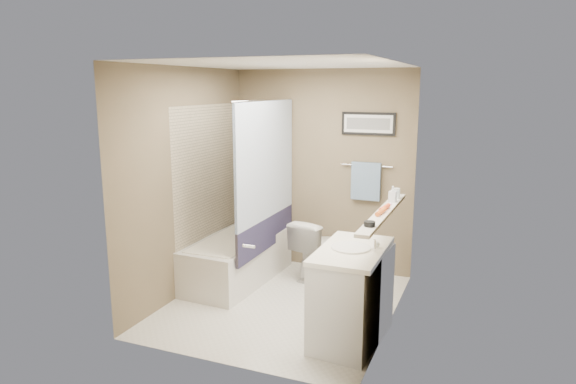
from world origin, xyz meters
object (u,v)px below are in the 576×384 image
at_px(hair_brush_front, 381,212).
at_px(glass_jar, 396,193).
at_px(soap_bottle, 393,194).
at_px(bathtub, 237,259).
at_px(hair_brush_back, 385,208).
at_px(vanity, 352,297).
at_px(candle_bowl_near, 370,224).
at_px(toilet, 317,248).

distance_m(hair_brush_front, glass_jar, 0.69).
bearing_deg(soap_bottle, bathtub, 174.34).
height_order(hair_brush_back, glass_jar, glass_jar).
bearing_deg(hair_brush_back, bathtub, 163.25).
relative_size(vanity, candle_bowl_near, 10.00).
bearing_deg(hair_brush_back, hair_brush_front, -90.00).
distance_m(glass_jar, soap_bottle, 0.17).
distance_m(hair_brush_back, soap_bottle, 0.36).
relative_size(candle_bowl_near, soap_bottle, 0.59).
bearing_deg(soap_bottle, glass_jar, 90.00).
distance_m(vanity, glass_jar, 1.19).
bearing_deg(candle_bowl_near, soap_bottle, 90.00).
relative_size(bathtub, candle_bowl_near, 16.67).
bearing_deg(hair_brush_front, vanity, -133.17).
height_order(candle_bowl_near, soap_bottle, soap_bottle).
relative_size(toilet, glass_jar, 7.02).
distance_m(bathtub, soap_bottle, 2.03).
bearing_deg(vanity, toilet, 124.74).
height_order(toilet, hair_brush_front, hair_brush_front).
xyz_separation_m(bathtub, vanity, (1.60, -0.89, 0.15)).
height_order(toilet, glass_jar, glass_jar).
relative_size(candle_bowl_near, hair_brush_front, 0.41).
relative_size(bathtub, glass_jar, 15.00).
bearing_deg(glass_jar, soap_bottle, -90.00).
relative_size(vanity, hair_brush_back, 4.09).
distance_m(vanity, hair_brush_back, 0.84).
bearing_deg(hair_brush_back, toilet, 134.46).
relative_size(toilet, vanity, 0.78).
relative_size(toilet, hair_brush_front, 3.19).
bearing_deg(candle_bowl_near, hair_brush_front, 90.00).
bearing_deg(candle_bowl_near, hair_brush_back, 90.00).
distance_m(bathtub, candle_bowl_near, 2.29).
xyz_separation_m(hair_brush_front, glass_jar, (0.00, 0.69, 0.03)).
bearing_deg(glass_jar, bathtub, 179.82).
bearing_deg(hair_brush_back, soap_bottle, 90.00).
xyz_separation_m(vanity, glass_jar, (0.19, 0.89, 0.77)).
bearing_deg(glass_jar, vanity, -101.76).
relative_size(bathtub, toilet, 2.14).
height_order(toilet, candle_bowl_near, candle_bowl_near).
distance_m(hair_brush_front, hair_brush_back, 0.16).
height_order(bathtub, soap_bottle, soap_bottle).
bearing_deg(toilet, hair_brush_back, 147.94).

